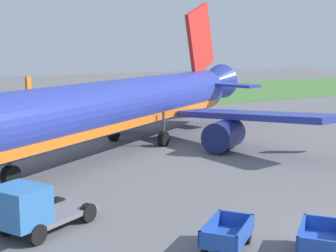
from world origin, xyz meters
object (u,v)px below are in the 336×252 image
object	(u,v)px
baggage_cart_third_in_row	(320,240)
service_truck_beside_carts	(30,209)
baggage_cart_fourth_in_row	(227,235)
airplane	(127,105)

from	to	relation	value
baggage_cart_third_in_row	service_truck_beside_carts	size ratio (longest dim) A/B	0.68
baggage_cart_third_in_row	baggage_cart_fourth_in_row	xyz separation A→B (m)	(-2.52, 2.05, 0.00)
baggage_cart_third_in_row	service_truck_beside_carts	xyz separation A→B (m)	(-8.24, 7.11, 0.50)
baggage_cart_third_in_row	service_truck_beside_carts	world-z (taller)	service_truck_beside_carts
airplane	baggage_cart_third_in_row	world-z (taller)	airplane
baggage_cart_fourth_in_row	service_truck_beside_carts	size ratio (longest dim) A/B	0.69
service_truck_beside_carts	airplane	bearing A→B (deg)	51.30
airplane	baggage_cart_fourth_in_row	world-z (taller)	airplane
baggage_cart_fourth_in_row	service_truck_beside_carts	bearing A→B (deg)	138.44
airplane	service_truck_beside_carts	size ratio (longest dim) A/B	7.12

